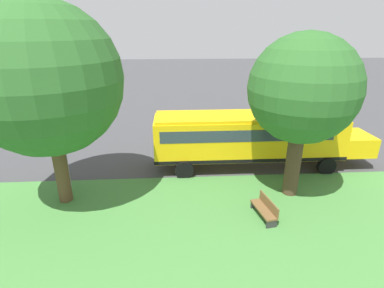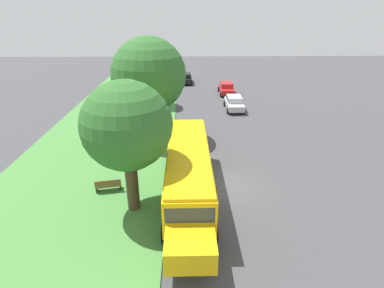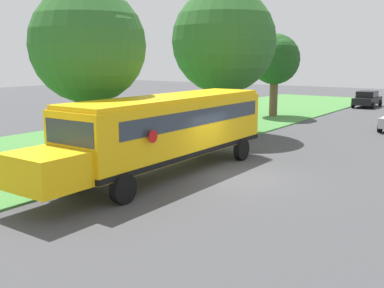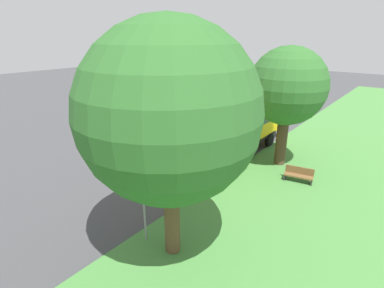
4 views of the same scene
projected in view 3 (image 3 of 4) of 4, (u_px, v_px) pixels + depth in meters
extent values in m
plane|color=#424244|center=(239.00, 178.00, 17.82)|extent=(120.00, 120.00, 0.00)
cube|color=#47843D|center=(71.00, 148.00, 23.47)|extent=(12.00, 80.00, 0.08)
cube|color=yellow|center=(172.00, 127.00, 18.34)|extent=(2.50, 10.50, 2.20)
cube|color=yellow|center=(46.00, 170.00, 13.46)|extent=(2.20, 1.90, 1.10)
cube|color=yellow|center=(171.00, 98.00, 18.11)|extent=(2.35, 10.29, 0.16)
cube|color=black|center=(172.00, 150.00, 18.52)|extent=(2.54, 10.54, 0.20)
cube|color=#2D3842|center=(176.00, 115.00, 18.49)|extent=(2.53, 9.24, 0.64)
cube|color=#2D3842|center=(70.00, 133.00, 14.07)|extent=(2.25, 0.12, 0.80)
cylinder|color=red|center=(153.00, 137.00, 15.18)|extent=(0.03, 0.44, 0.44)
cylinder|color=black|center=(123.00, 189.00, 14.51)|extent=(0.30, 1.00, 1.00)
cylinder|color=black|center=(72.00, 177.00, 15.93)|extent=(0.30, 1.00, 1.00)
cylinder|color=black|center=(242.00, 149.00, 20.84)|extent=(0.30, 1.00, 1.00)
cylinder|color=black|center=(197.00, 144.00, 22.26)|extent=(0.30, 1.00, 1.00)
cylinder|color=black|center=(380.00, 127.00, 28.79)|extent=(0.22, 0.64, 0.64)
cube|color=black|center=(367.00, 100.00, 43.80)|extent=(1.80, 4.40, 0.64)
cube|color=black|center=(367.00, 94.00, 43.56)|extent=(1.60, 2.20, 0.60)
cube|color=#2D3842|center=(367.00, 94.00, 43.56)|extent=(1.62, 2.02, 0.45)
cylinder|color=black|center=(362.00, 102.00, 45.57)|extent=(0.22, 0.64, 0.64)
cylinder|color=black|center=(380.00, 103.00, 44.55)|extent=(0.22, 0.64, 0.64)
cylinder|color=black|center=(353.00, 104.00, 43.17)|extent=(0.22, 0.64, 0.64)
cylinder|color=black|center=(373.00, 106.00, 42.15)|extent=(0.22, 0.64, 0.64)
cylinder|color=#4C3826|center=(92.00, 129.00, 19.05)|extent=(0.70, 0.70, 3.40)
sphere|color=#2D6628|center=(88.00, 45.00, 18.40)|extent=(4.77, 4.77, 4.77)
sphere|color=#2D6628|center=(100.00, 42.00, 17.91)|extent=(3.36, 3.36, 3.36)
cylinder|color=brown|center=(223.00, 108.00, 27.66)|extent=(0.59, 0.59, 3.34)
sphere|color=#2D6628|center=(224.00, 41.00, 26.91)|extent=(6.28, 6.28, 6.28)
sphere|color=#2D6628|center=(231.00, 34.00, 26.02)|extent=(3.46, 3.46, 3.46)
cylinder|color=brown|center=(273.00, 97.00, 36.35)|extent=(0.65, 0.65, 3.12)
sphere|color=#1E4C1C|center=(275.00, 59.00, 35.78)|extent=(4.01, 4.01, 4.01)
sphere|color=#1E4C1C|center=(280.00, 53.00, 34.85)|extent=(2.25, 2.25, 2.25)
cylinder|color=gray|center=(243.00, 119.00, 27.20)|extent=(0.08, 0.08, 2.10)
cylinder|color=red|center=(243.00, 97.00, 26.95)|extent=(0.03, 0.68, 0.68)
cube|color=brown|center=(94.00, 146.00, 21.86)|extent=(1.66, 0.79, 0.08)
cube|color=brown|center=(91.00, 142.00, 21.61)|extent=(1.58, 0.35, 0.44)
cube|color=#333333|center=(107.00, 152.00, 21.60)|extent=(0.16, 0.46, 0.45)
cube|color=#333333|center=(82.00, 149.00, 22.20)|extent=(0.16, 0.46, 0.45)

